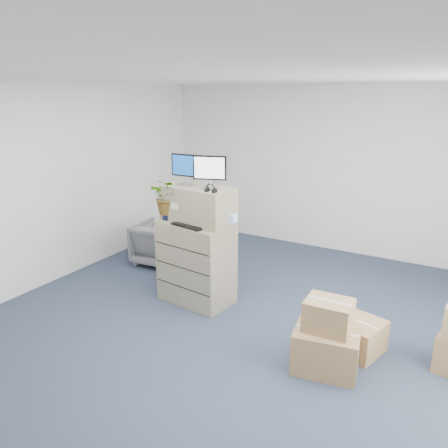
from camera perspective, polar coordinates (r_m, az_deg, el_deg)
The scene contains 16 objects.
ground at distance 5.10m, azimuth 0.21°, elevation -14.80°, with size 7.00×7.00×0.00m, color #232F40.
wall_back at distance 7.69m, azimuth 13.47°, elevation 6.89°, with size 6.00×0.02×2.80m, color silver.
filing_cabinet_lower at distance 5.73m, azimuth -3.63°, elevation -5.05°, with size 0.93×0.57×1.08m, color gray.
filing_cabinet_upper at distance 5.53m, azimuth -3.43°, elevation 2.54°, with size 0.93×0.46×0.46m, color gray.
monitor_left at distance 5.55m, azimuth -5.08°, elevation 7.34°, with size 0.40×0.16×0.39m.
monitor_right at distance 5.30m, azimuth -1.89°, elevation 7.02°, with size 0.40×0.22×0.41m.
headphones at distance 5.16m, azimuth -1.75°, elevation 4.58°, with size 0.13×0.13×0.01m, color black.
keyboard at distance 5.42m, azimuth -4.56°, elevation -0.19°, with size 0.47×0.19×0.02m, color black.
mouse at distance 5.27m, azimuth -1.72°, elevation -0.58°, with size 0.10×0.06×0.03m, color silver.
water_bottle at distance 5.51m, azimuth -2.46°, elevation 1.49°, with size 0.08×0.08×0.27m, color gray.
phone_dock at distance 5.59m, azimuth -3.41°, elevation 0.82°, with size 0.07×0.06×0.15m.
external_drive at distance 5.43m, azimuth -0.03°, elevation 0.09°, with size 0.19×0.14×0.06m, color black.
tissue_box at distance 5.40m, azimuth 0.19°, elevation 0.88°, with size 0.27×0.14×0.10m, color #4287E2.
potted_plant at distance 5.64m, azimuth -7.29°, elevation 2.96°, with size 0.43×0.47×0.45m.
office_chair at distance 7.11m, azimuth -8.41°, elevation -2.24°, with size 0.72×0.67×0.74m, color #58575C.
cardboard_boxes at distance 4.79m, azimuth 19.92°, elevation -14.05°, with size 1.86×1.18×0.74m.
Camera 1 is at (2.16, -3.76, 2.68)m, focal length 35.00 mm.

